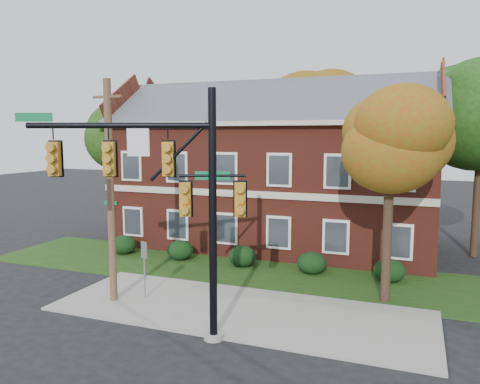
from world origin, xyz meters
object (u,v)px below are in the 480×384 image
(tree_left_rear, at_px, (123,133))
(utility_pole, at_px, (110,192))
(apartment_building, at_px, (274,161))
(traffic_signal, at_px, (167,187))
(sign_post, at_px, (144,260))
(tree_far_rear, at_px, (323,103))
(hedge_left, at_px, (180,250))
(hedge_right, at_px, (312,263))
(hedge_far_right, at_px, (389,271))
(hedge_far_left, at_px, (124,245))
(hedge_center, at_px, (242,256))
(tree_near_right, at_px, (397,131))

(tree_left_rear, bearing_deg, utility_pole, -57.54)
(apartment_building, xyz_separation_m, traffic_signal, (0.75, -13.95, -0.06))
(tree_left_rear, xyz_separation_m, sign_post, (7.75, -9.94, -5.09))
(apartment_building, bearing_deg, tree_far_rear, 80.29)
(hedge_left, distance_m, hedge_right, 7.00)
(hedge_far_right, height_order, sign_post, sign_post)
(apartment_building, bearing_deg, hedge_right, -56.33)
(apartment_building, height_order, tree_left_rear, apartment_building)
(hedge_far_right, height_order, traffic_signal, traffic_signal)
(hedge_far_left, distance_m, hedge_center, 7.00)
(hedge_far_left, xyz_separation_m, utility_pole, (4.01, -6.46, 3.85))
(hedge_center, relative_size, hedge_right, 1.00)
(apartment_building, distance_m, hedge_far_left, 9.82)
(hedge_right, bearing_deg, tree_near_right, -37.28)
(hedge_left, distance_m, sign_post, 6.10)
(apartment_building, xyz_separation_m, hedge_left, (-3.50, -5.25, -4.46))
(hedge_right, relative_size, utility_pole, 0.16)
(tree_left_rear, xyz_separation_m, traffic_signal, (10.48, -12.83, -1.75))
(hedge_far_right, relative_size, utility_pole, 0.16)
(apartment_building, xyz_separation_m, hedge_far_left, (-7.00, -5.25, -4.46))
(utility_pole, distance_m, sign_post, 3.03)
(apartment_building, xyz_separation_m, hedge_center, (0.00, -5.25, -4.46))
(tree_far_rear, xyz_separation_m, sign_post, (-3.32, -18.90, -7.25))
(tree_far_rear, xyz_separation_m, traffic_signal, (-0.59, -21.79, -3.91))
(hedge_far_left, relative_size, hedge_far_right, 1.00)
(traffic_signal, distance_m, utility_pole, 4.39)
(apartment_building, xyz_separation_m, tree_near_right, (7.22, -8.09, 1.68))
(apartment_building, height_order, traffic_signal, apartment_building)
(hedge_center, xyz_separation_m, sign_post, (-1.98, -5.81, 1.07))
(hedge_center, bearing_deg, tree_near_right, -21.42)
(hedge_center, distance_m, utility_pole, 8.09)
(traffic_signal, bearing_deg, sign_post, 113.18)
(hedge_center, distance_m, tree_far_rear, 15.57)
(tree_near_right, distance_m, tree_far_rear, 17.12)
(hedge_far_right, xyz_separation_m, tree_far_rear, (-5.66, 13.09, 8.32))
(hedge_left, bearing_deg, hedge_center, 0.00)
(hedge_left, bearing_deg, sign_post, -75.29)
(hedge_right, xyz_separation_m, sign_post, (-5.48, -5.81, 1.07))
(apartment_building, distance_m, hedge_left, 7.73)
(traffic_signal, bearing_deg, hedge_far_left, 111.54)
(hedge_left, relative_size, tree_near_right, 0.16)
(utility_pole, bearing_deg, hedge_far_right, 38.18)
(traffic_signal, bearing_deg, hedge_far_right, 34.10)
(hedge_right, distance_m, tree_near_right, 7.72)
(hedge_far_left, height_order, hedge_far_right, same)
(tree_near_right, bearing_deg, apartment_building, 131.77)
(apartment_building, xyz_separation_m, sign_post, (-1.98, -11.06, -3.39))
(hedge_far_right, distance_m, tree_near_right, 6.77)
(hedge_center, bearing_deg, utility_pole, -114.81)
(hedge_left, height_order, sign_post, sign_post)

